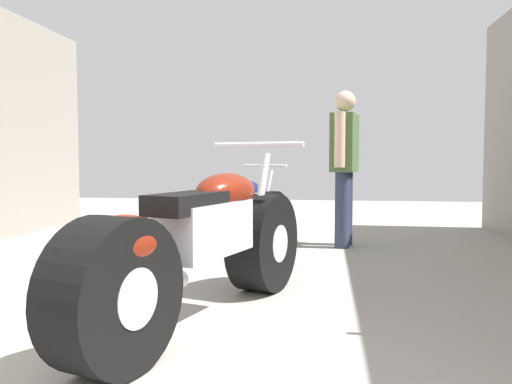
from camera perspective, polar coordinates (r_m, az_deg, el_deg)
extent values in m
plane|color=#9E998E|center=(3.63, -5.09, -10.90)|extent=(16.20, 16.20, 0.00)
cylinder|color=black|center=(3.54, 0.78, -5.68)|extent=(0.45, 0.72, 0.67)
cylinder|color=silver|center=(3.54, 0.78, -5.68)|extent=(0.33, 0.32, 0.26)
cylinder|color=black|center=(2.27, -15.70, -11.10)|extent=(0.45, 0.72, 0.67)
cylinder|color=silver|center=(2.27, -15.70, -11.10)|extent=(0.33, 0.32, 0.26)
cube|color=silver|center=(2.84, -5.61, -4.12)|extent=(0.44, 0.72, 0.30)
ellipsoid|color=maroon|center=(3.03, -3.38, -0.04)|extent=(0.42, 0.60, 0.23)
cube|color=black|center=(2.67, -7.72, -1.24)|extent=(0.37, 0.55, 0.11)
ellipsoid|color=maroon|center=(2.27, -14.92, -5.67)|extent=(0.40, 0.52, 0.25)
cylinder|color=silver|center=(3.47, 0.50, -0.62)|extent=(0.13, 0.27, 0.61)
cylinder|color=silver|center=(3.42, 0.21, 5.33)|extent=(0.63, 0.23, 0.04)
cylinder|color=silver|center=(2.72, -11.77, -10.77)|extent=(0.26, 0.58, 0.09)
cylinder|color=black|center=(5.72, 1.45, -2.68)|extent=(0.44, 0.60, 0.56)
cylinder|color=silver|center=(5.72, 1.45, -2.68)|extent=(0.29, 0.29, 0.21)
cylinder|color=black|center=(4.72, -7.25, -4.05)|extent=(0.44, 0.60, 0.56)
cylinder|color=silver|center=(4.72, -7.25, -4.05)|extent=(0.29, 0.29, 0.21)
cube|color=silver|center=(5.19, -2.49, -1.57)|extent=(0.45, 0.60, 0.25)
ellipsoid|color=navy|center=(5.33, -1.21, 0.28)|extent=(0.41, 0.51, 0.19)
cube|color=black|center=(5.05, -3.59, -0.21)|extent=(0.37, 0.46, 0.09)
ellipsoid|color=navy|center=(4.73, -6.90, -1.88)|extent=(0.38, 0.45, 0.21)
cylinder|color=silver|center=(5.67, 1.25, -0.06)|extent=(0.14, 0.22, 0.51)
cylinder|color=silver|center=(5.63, 1.05, 2.97)|extent=(0.50, 0.28, 0.03)
cylinder|color=silver|center=(5.09, -5.41, -4.44)|extent=(0.29, 0.47, 0.08)
cylinder|color=#2D3851|center=(5.31, 9.66, -2.02)|extent=(0.18, 0.18, 0.79)
cylinder|color=#2D3851|center=(5.50, 10.02, -1.83)|extent=(0.18, 0.18, 0.79)
cube|color=#476638|center=(5.39, 9.92, 5.44)|extent=(0.32, 0.47, 0.60)
cylinder|color=beige|center=(5.12, 9.39, 5.82)|extent=(0.13, 0.13, 0.55)
cylinder|color=beige|center=(5.65, 10.40, 5.60)|extent=(0.13, 0.13, 0.55)
sphere|color=beige|center=(5.42, 9.97, 10.00)|extent=(0.22, 0.22, 0.22)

